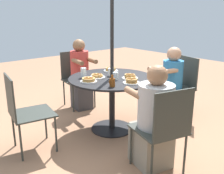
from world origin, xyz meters
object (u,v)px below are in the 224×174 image
at_px(patio_chair_west, 180,83).
at_px(pancake_plate_d, 97,76).
at_px(patio_table, 112,88).
at_px(pancake_plate_c, 89,80).
at_px(coffee_cup, 111,72).
at_px(syrup_bottle, 112,82).
at_px(drinking_glass_b, 84,73).
at_px(patio_chair_south, 164,126).
at_px(patio_chair_north, 76,75).
at_px(diner_north, 81,77).
at_px(pancake_plate_e, 132,81).
at_px(pancake_plate_a, 111,70).
at_px(pancake_plate_b, 130,77).
at_px(diner_south, 153,122).
at_px(drinking_glass_a, 116,76).
at_px(diner_west, 171,85).
at_px(patio_chair_east, 24,109).

xyz_separation_m(patio_chair_west, pancake_plate_d, (1.30, -0.43, 0.24)).
relative_size(patio_table, pancake_plate_c, 5.52).
bearing_deg(coffee_cup, syrup_bottle, 50.60).
bearing_deg(drinking_glass_b, coffee_cup, 153.40).
distance_m(patio_chair_south, patio_chair_west, 1.69).
xyz_separation_m(patio_chair_north, coffee_cup, (0.13, 1.09, 0.27)).
xyz_separation_m(diner_north, pancake_plate_c, (0.53, 0.97, 0.23)).
bearing_deg(patio_chair_south, pancake_plate_c, 108.10).
xyz_separation_m(patio_table, drinking_glass_b, (0.29, -0.26, 0.21)).
xyz_separation_m(pancake_plate_e, drinking_glass_b, (0.28, -0.64, 0.04)).
bearing_deg(drinking_glass_b, pancake_plate_a, -175.75).
bearing_deg(patio_table, pancake_plate_d, -38.77).
bearing_deg(pancake_plate_b, diner_south, 62.01).
relative_size(patio_table, patio_chair_south, 1.25).
relative_size(pancake_plate_b, drinking_glass_b, 1.61).
bearing_deg(pancake_plate_c, drinking_glass_a, 157.13).
distance_m(patio_chair_south, pancake_plate_b, 1.08).
bearing_deg(diner_south, coffee_cup, 88.31).
distance_m(patio_chair_north, drinking_glass_a, 1.34).
height_order(patio_table, patio_chair_north, patio_chair_north).
relative_size(pancake_plate_a, pancake_plate_d, 1.00).
height_order(diner_north, drinking_glass_a, diner_north).
height_order(diner_south, pancake_plate_c, diner_south).
distance_m(patio_chair_north, pancake_plate_e, 1.59).
xyz_separation_m(diner_north, drinking_glass_a, (0.20, 1.11, 0.25)).
xyz_separation_m(pancake_plate_e, drinking_glass_a, (0.03, -0.26, 0.02)).
bearing_deg(pancake_plate_a, patio_chair_north, -87.26).
distance_m(pancake_plate_a, pancake_plate_e, 0.72).
distance_m(coffee_cup, drinking_glass_a, 0.22).
xyz_separation_m(patio_chair_south, patio_chair_west, (-1.46, -0.84, 0.00)).
height_order(patio_table, drinking_glass_a, drinking_glass_a).
bearing_deg(pancake_plate_d, diner_west, 161.13).
bearing_deg(pancake_plate_a, patio_chair_west, 146.69).
bearing_deg(syrup_bottle, patio_chair_north, -107.44).
relative_size(pancake_plate_e, drinking_glass_b, 1.61).
xyz_separation_m(pancake_plate_d, syrup_bottle, (0.13, 0.45, 0.03)).
height_order(pancake_plate_e, drinking_glass_a, drinking_glass_a).
bearing_deg(coffee_cup, patio_table, 55.96).
bearing_deg(pancake_plate_b, patio_chair_west, 173.99).
height_order(diner_west, pancake_plate_b, diner_west).
bearing_deg(pancake_plate_d, pancake_plate_a, -156.26).
xyz_separation_m(pancake_plate_a, drinking_glass_b, (0.52, 0.04, 0.04)).
xyz_separation_m(diner_north, pancake_plate_b, (0.02, 1.20, 0.23)).
height_order(pancake_plate_a, pancake_plate_b, pancake_plate_b).
bearing_deg(drinking_glass_b, drinking_glass_a, 123.61).
height_order(pancake_plate_b, syrup_bottle, syrup_bottle).
bearing_deg(pancake_plate_a, patio_chair_east, 3.47).
distance_m(pancake_plate_b, pancake_plate_e, 0.23).
bearing_deg(diner_south, diner_west, 45.10).
xyz_separation_m(patio_chair_west, pancake_plate_c, (1.52, -0.33, 0.24)).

